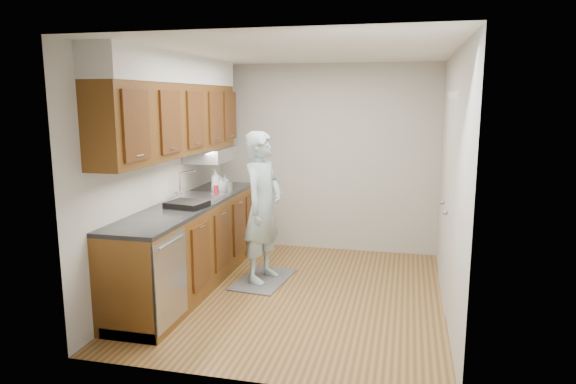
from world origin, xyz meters
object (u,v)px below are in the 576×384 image
object	(u,v)px
person	(263,197)
soap_bottle_b	(221,184)
soap_bottle_a	(216,180)
steel_can	(229,187)
soda_can	(216,190)
dish_rack	(187,204)
soap_bottle_c	(224,181)

from	to	relation	value
person	soap_bottle_b	distance (m)	0.72
soap_bottle_a	steel_can	size ratio (longest dim) A/B	2.20
soap_bottle_b	soda_can	xyz separation A→B (m)	(-0.00, -0.16, -0.04)
steel_can	dish_rack	bearing A→B (deg)	-99.56
soda_can	steel_can	size ratio (longest dim) A/B	0.81
steel_can	dish_rack	distance (m)	0.90
soap_bottle_c	steel_can	xyz separation A→B (m)	(0.19, -0.35, -0.02)
person	steel_can	xyz separation A→B (m)	(-0.51, 0.33, 0.04)
soap_bottle_c	steel_can	world-z (taller)	soap_bottle_c
soap_bottle_c	soda_can	xyz separation A→B (m)	(0.07, -0.48, -0.03)
soap_bottle_b	steel_can	bearing A→B (deg)	-14.00
person	soap_bottle_c	distance (m)	0.97
person	soap_bottle_b	xyz separation A→B (m)	(-0.62, 0.35, 0.06)
person	soda_can	xyz separation A→B (m)	(-0.62, 0.19, 0.02)
person	steel_can	bearing A→B (deg)	69.43
soda_can	dish_rack	xyz separation A→B (m)	(-0.03, -0.75, -0.02)
soap_bottle_c	steel_can	bearing A→B (deg)	-61.62
soap_bottle_a	soda_can	world-z (taller)	soap_bottle_a
soap_bottle_a	soda_can	xyz separation A→B (m)	(0.05, -0.13, -0.09)
soap_bottle_a	steel_can	bearing A→B (deg)	-0.10
soap_bottle_c	soap_bottle_b	bearing A→B (deg)	-76.71
steel_can	dish_rack	xyz separation A→B (m)	(-0.15, -0.88, -0.04)
soda_can	steel_can	distance (m)	0.18
soap_bottle_c	soda_can	size ratio (longest dim) A/B	1.55
soap_bottle_b	soda_can	size ratio (longest dim) A/B	1.76
soap_bottle_a	soda_can	bearing A→B (deg)	-68.05
soap_bottle_a	dish_rack	bearing A→B (deg)	-88.58
soap_bottle_b	dish_rack	bearing A→B (deg)	-92.23
soap_bottle_c	soda_can	distance (m)	0.49
soap_bottle_a	steel_can	distance (m)	0.19
soap_bottle_b	soap_bottle_c	xyz separation A→B (m)	(-0.08, 0.32, -0.01)
soap_bottle_a	soap_bottle_c	xyz separation A→B (m)	(-0.02, 0.35, -0.06)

